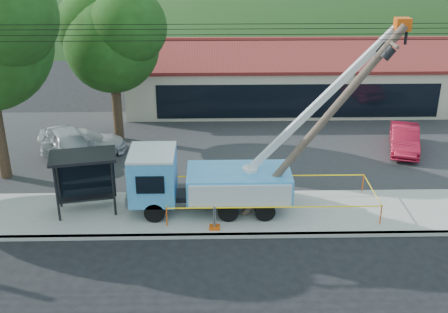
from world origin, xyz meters
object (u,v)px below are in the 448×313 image
at_px(utility_truck, 206,178).
at_px(car_red, 403,152).
at_px(car_silver, 72,161).
at_px(bus_shelter, 84,168).
at_px(car_white, 85,155).
at_px(leaning_pole, 327,117).

bearing_deg(utility_truck, car_red, 31.11).
distance_m(utility_truck, car_silver, 9.60).
bearing_deg(car_red, bus_shelter, -142.96).
bearing_deg(car_white, utility_truck, -143.58).
height_order(bus_shelter, car_red, bus_shelter).
bearing_deg(bus_shelter, car_red, 10.57).
distance_m(leaning_pole, car_silver, 14.76).
relative_size(leaning_pole, car_red, 2.00).
height_order(utility_truck, leaning_pole, utility_truck).
xyz_separation_m(bus_shelter, car_silver, (-2.06, 5.68, -2.16)).
height_order(bus_shelter, car_silver, bus_shelter).
xyz_separation_m(utility_truck, bus_shelter, (-5.37, 0.15, 0.47)).
distance_m(leaning_pole, car_red, 10.49).
bearing_deg(car_red, car_silver, -162.01).
distance_m(car_silver, car_red, 18.52).
xyz_separation_m(car_silver, car_red, (18.50, 0.85, 0.00)).
bearing_deg(utility_truck, car_silver, 141.92).
height_order(leaning_pole, car_red, leaning_pole).
height_order(car_red, car_white, car_red).
relative_size(utility_truck, car_white, 2.50).
height_order(utility_truck, bus_shelter, utility_truck).
distance_m(utility_truck, car_red, 13.03).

